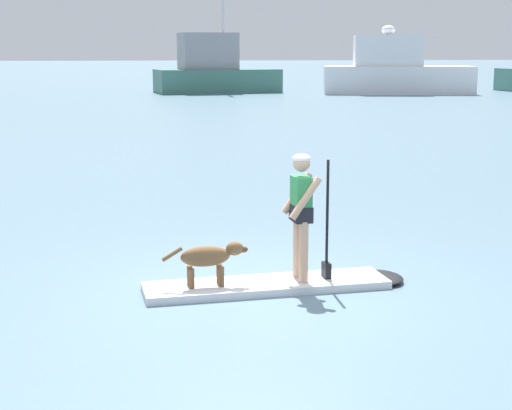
% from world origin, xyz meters
% --- Properties ---
extents(ground_plane, '(400.00, 400.00, 0.00)m').
position_xyz_m(ground_plane, '(0.00, 0.00, 0.00)').
color(ground_plane, slate).
extents(paddleboard, '(3.45, 1.07, 0.10)m').
position_xyz_m(paddleboard, '(0.23, 0.02, 0.05)').
color(paddleboard, silver).
rests_on(paddleboard, ground_plane).
extents(person_paddler, '(0.63, 0.51, 1.62)m').
position_xyz_m(person_paddler, '(0.46, 0.05, 1.03)').
color(person_paddler, tan).
rests_on(person_paddler, paddleboard).
extents(dog, '(1.09, 0.28, 0.55)m').
position_xyz_m(dog, '(-0.73, -0.08, 0.47)').
color(dog, brown).
rests_on(dog, paddleboard).
extents(moored_boat_port, '(8.86, 4.85, 9.80)m').
position_xyz_m(moored_boat_port, '(3.15, 46.79, 1.51)').
color(moored_boat_port, '#3F7266').
rests_on(moored_boat_port, ground_plane).
extents(moored_boat_starboard, '(10.41, 5.35, 4.53)m').
position_xyz_m(moored_boat_starboard, '(15.13, 43.83, 1.46)').
color(moored_boat_starboard, white).
rests_on(moored_boat_starboard, ground_plane).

